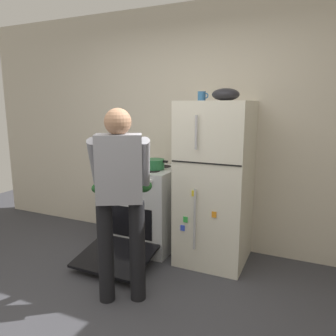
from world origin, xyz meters
TOP-DOWN VIEW (x-y plane):
  - kitchen_wall_back at (0.00, 1.95)m, footprint 6.00×0.10m
  - refrigerator at (0.35, 1.57)m, footprint 0.68×0.72m
  - stove_range at (-0.48, 1.55)m, footprint 0.76×1.23m
  - person_cook at (-0.15, 0.56)m, footprint 0.63×0.65m
  - red_pot at (-0.32, 1.52)m, footprint 0.32×0.22m
  - coffee_mug at (0.17, 1.62)m, footprint 0.11×0.08m
  - pepper_mill at (-0.78, 1.77)m, footprint 0.05×0.05m
  - mixing_bowl at (0.43, 1.57)m, footprint 0.27×0.27m

SIDE VIEW (x-z plane):
  - stove_range at x=-0.48m, z-range -0.01..0.92m
  - refrigerator at x=0.35m, z-range 0.00..1.66m
  - person_cook at x=-0.15m, z-range 0.15..1.75m
  - red_pot at x=-0.32m, z-range 0.93..1.04m
  - pepper_mill at x=-0.78m, z-range 0.93..1.13m
  - kitchen_wall_back at x=0.00m, z-range 0.00..2.70m
  - coffee_mug at x=0.17m, z-range 1.66..1.75m
  - mixing_bowl at x=0.43m, z-range 1.66..1.78m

